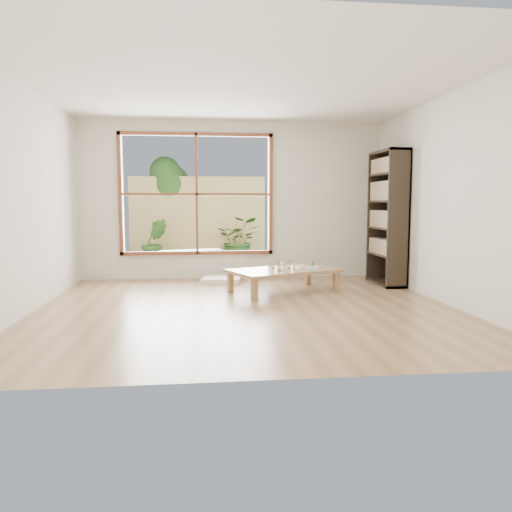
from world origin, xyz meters
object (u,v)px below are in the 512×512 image
at_px(food_tray, 308,266).
at_px(garden_bench, 191,253).
at_px(low_table, 284,272).
at_px(bookshelf, 387,218).

xyz_separation_m(food_tray, garden_bench, (-1.72, 2.30, -0.02)).
relative_size(low_table, garden_bench, 1.43).
height_order(low_table, food_tray, food_tray).
bearing_deg(garden_bench, low_table, -79.36).
height_order(food_tray, garden_bench, food_tray).
distance_m(low_table, food_tray, 0.39).
distance_m(bookshelf, food_tray, 1.55).
bearing_deg(food_tray, bookshelf, 18.64).
distance_m(low_table, bookshelf, 1.92).
xyz_separation_m(low_table, garden_bench, (-1.34, 2.38, 0.04)).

